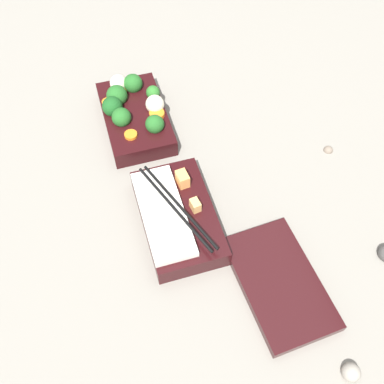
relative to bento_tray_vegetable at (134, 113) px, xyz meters
name	(u,v)px	position (x,y,z in m)	size (l,w,h in m)	color
ground_plane	(156,165)	(0.12, 0.01, -0.03)	(3.00, 3.00, 0.00)	gray
bento_tray_vegetable	(134,113)	(0.00, 0.00, 0.00)	(0.21, 0.12, 0.07)	black
bento_tray_rice	(176,216)	(0.26, 0.02, -0.01)	(0.21, 0.12, 0.06)	black
bento_lid	(279,282)	(0.42, 0.15, -0.02)	(0.21, 0.12, 0.02)	black
pebble_0	(351,372)	(0.58, 0.19, -0.02)	(0.03, 0.03, 0.03)	gray
pebble_2	(329,149)	(0.19, 0.35, -0.02)	(0.02, 0.02, 0.02)	#7A6B5B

